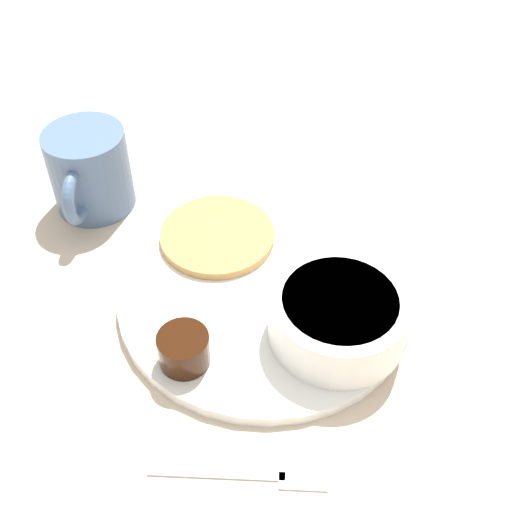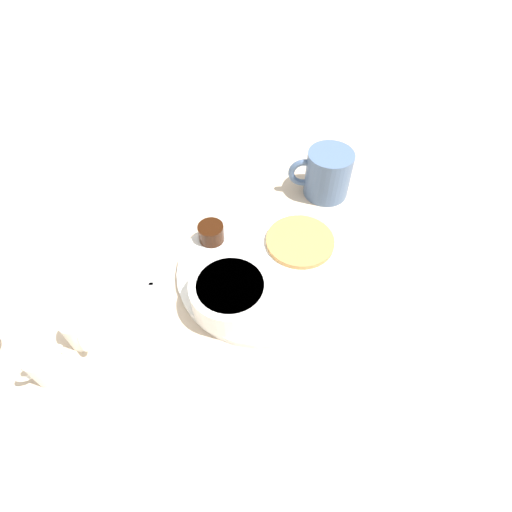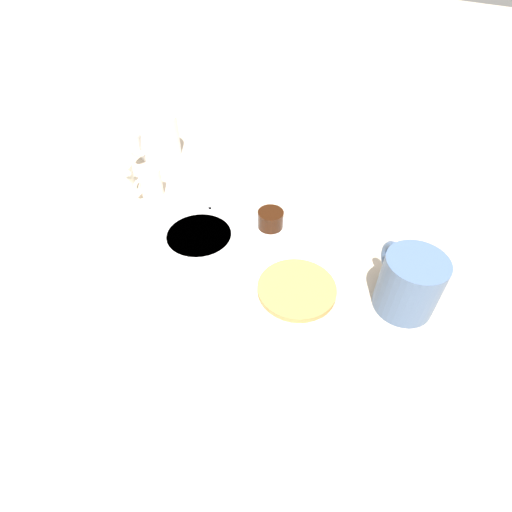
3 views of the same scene
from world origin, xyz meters
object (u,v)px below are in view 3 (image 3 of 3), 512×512
(bowl, at_px, (200,245))
(fork, at_px, (219,206))
(plate, at_px, (250,271))
(creamer_pitcher_near, at_px, (150,182))
(second_mug, at_px, (157,136))
(creamer_pitcher_far, at_px, (122,177))
(coffee_mug, at_px, (409,283))

(bowl, xyz_separation_m, fork, (-0.13, -0.07, -0.04))
(plate, height_order, bowl, bowl)
(bowl, xyz_separation_m, creamer_pitcher_near, (-0.09, -0.20, -0.01))
(plate, distance_m, second_mug, 0.42)
(plate, relative_size, bowl, 2.30)
(creamer_pitcher_far, height_order, fork, creamer_pitcher_far)
(second_mug, bearing_deg, coffee_mug, 79.00)
(bowl, relative_size, creamer_pitcher_far, 1.74)
(creamer_pitcher_far, xyz_separation_m, fork, (-0.06, 0.19, -0.03))
(bowl, height_order, creamer_pitcher_near, bowl)
(plate, bearing_deg, creamer_pitcher_far, -98.43)
(bowl, relative_size, creamer_pitcher_near, 1.89)
(creamer_pitcher_far, relative_size, fork, 0.59)
(coffee_mug, distance_m, creamer_pitcher_far, 0.55)
(bowl, distance_m, fork, 0.15)
(coffee_mug, height_order, creamer_pitcher_near, coffee_mug)
(bowl, height_order, creamer_pitcher_far, same)
(bowl, relative_size, fork, 1.03)
(creamer_pitcher_near, distance_m, creamer_pitcher_far, 0.06)
(coffee_mug, height_order, fork, coffee_mug)
(creamer_pitcher_near, relative_size, fork, 0.54)
(creamer_pitcher_far, xyz_separation_m, second_mug, (-0.14, -0.04, 0.02))
(creamer_pitcher_near, bearing_deg, plate, 75.99)
(creamer_pitcher_far, bearing_deg, fork, 107.13)
(creamer_pitcher_near, bearing_deg, bowl, 65.57)
(creamer_pitcher_far, bearing_deg, plate, 81.57)
(plate, distance_m, bowl, 0.09)
(bowl, xyz_separation_m, second_mug, (-0.21, -0.29, 0.01))
(creamer_pitcher_near, xyz_separation_m, creamer_pitcher_far, (0.02, -0.06, 0.00))
(plate, bearing_deg, coffee_mug, 108.67)
(plate, bearing_deg, fork, -126.59)
(plate, xyz_separation_m, coffee_mug, (-0.07, 0.22, 0.04))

